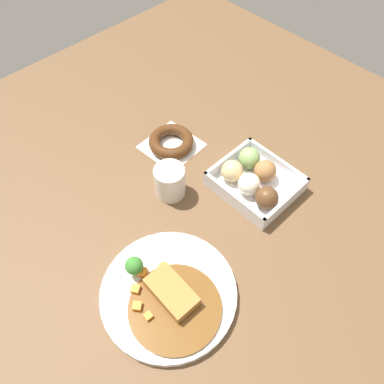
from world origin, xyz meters
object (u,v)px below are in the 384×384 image
at_px(curry_plate, 168,294).
at_px(coffee_mug, 170,181).
at_px(chocolate_ring_donut, 171,142).
at_px(donut_box, 254,179).

distance_m(curry_plate, coffee_mug, 0.26).
height_order(curry_plate, chocolate_ring_donut, curry_plate).
bearing_deg(chocolate_ring_donut, curry_plate, -42.99).
bearing_deg(coffee_mug, curry_plate, -42.99).
bearing_deg(curry_plate, donut_box, 101.12).
bearing_deg(coffee_mug, donut_box, 50.79).
relative_size(curry_plate, chocolate_ring_donut, 1.90).
distance_m(curry_plate, chocolate_ring_donut, 0.41).
xyz_separation_m(curry_plate, chocolate_ring_donut, (-0.30, 0.28, 0.00)).
distance_m(donut_box, chocolate_ring_donut, 0.24).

